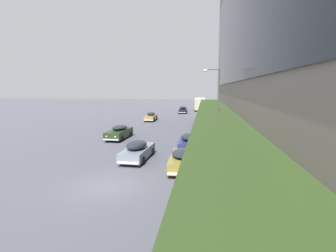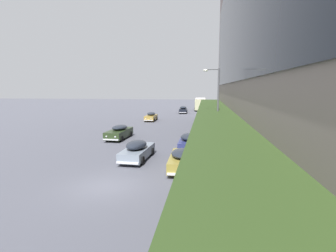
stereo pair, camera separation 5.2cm
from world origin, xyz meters
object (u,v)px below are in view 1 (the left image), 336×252
object	(u,v)px
sedan_oncoming_front	(183,110)
street_lamp	(216,102)
transit_bus_kerbside_front	(200,103)
sedan_second_mid	(190,142)
sedan_second_near	(119,132)
sedan_far_back	(151,117)
pedestrian_at_kerb	(230,164)
sedan_oncoming_rear	(184,159)
sedan_trailing_mid	(137,150)

from	to	relation	value
sedan_oncoming_front	street_lamp	size ratio (longest dim) A/B	0.69
transit_bus_kerbside_front	sedan_second_mid	world-z (taller)	transit_bus_kerbside_front
sedan_second_near	transit_bus_kerbside_front	bearing A→B (deg)	78.34
sedan_second_mid	street_lamp	xyz separation A→B (m)	(2.36, 0.73, 3.59)
sedan_oncoming_front	sedan_second_near	world-z (taller)	sedan_oncoming_front
sedan_second_near	sedan_far_back	distance (m)	16.51
sedan_second_mid	pedestrian_at_kerb	world-z (taller)	pedestrian_at_kerb
sedan_far_back	street_lamp	size ratio (longest dim) A/B	0.62
transit_bus_kerbside_front	sedan_oncoming_rear	bearing A→B (deg)	-90.27
sedan_far_back	pedestrian_at_kerb	world-z (taller)	pedestrian_at_kerb
transit_bus_kerbside_front	pedestrian_at_kerb	world-z (taller)	transit_bus_kerbside_front
transit_bus_kerbside_front	sedan_far_back	distance (m)	24.95
sedan_trailing_mid	sedan_second_near	distance (m)	9.23
transit_bus_kerbside_front	street_lamp	world-z (taller)	street_lamp
sedan_second_mid	sedan_second_near	distance (m)	9.16
sedan_trailing_mid	sedan_far_back	world-z (taller)	sedan_trailing_mid
sedan_trailing_mid	sedan_far_back	bearing A→B (deg)	99.20
sedan_far_back	sedan_oncoming_rear	bearing A→B (deg)	-73.70
sedan_second_mid	sedan_trailing_mid	bearing A→B (deg)	-134.43
sedan_trailing_mid	pedestrian_at_kerb	world-z (taller)	pedestrian_at_kerb
sedan_far_back	sedan_second_mid	bearing A→B (deg)	-69.17
transit_bus_kerbside_front	sedan_second_mid	distance (m)	44.35
transit_bus_kerbside_front	sedan_oncoming_front	size ratio (longest dim) A/B	1.86
transit_bus_kerbside_front	sedan_trailing_mid	bearing A→B (deg)	-94.80
sedan_second_mid	sedan_second_near	size ratio (longest dim) A/B	0.86
pedestrian_at_kerb	street_lamp	xyz separation A→B (m)	(-0.47, 9.00, 3.17)
sedan_trailing_mid	sedan_oncoming_rear	xyz separation A→B (m)	(3.82, -2.03, -0.03)
sedan_second_mid	sedan_second_near	world-z (taller)	sedan_second_mid
sedan_trailing_mid	sedan_second_near	world-z (taller)	sedan_trailing_mid
transit_bus_kerbside_front	pedestrian_at_kerb	xyz separation A→B (m)	(2.67, -52.61, -0.62)
sedan_far_back	sedan_oncoming_front	bearing A→B (deg)	73.84
pedestrian_at_kerb	street_lamp	distance (m)	9.55
sedan_second_mid	sedan_oncoming_front	world-z (taller)	sedan_oncoming_front
sedan_second_mid	sedan_oncoming_front	bearing A→B (deg)	95.66
sedan_second_near	street_lamp	size ratio (longest dim) A/B	0.70
sedan_oncoming_front	transit_bus_kerbside_front	bearing A→B (deg)	66.58
sedan_far_back	pedestrian_at_kerb	bearing A→B (deg)	-69.71
sedan_oncoming_rear	sedan_far_back	bearing A→B (deg)	106.30
transit_bus_kerbside_front	sedan_trailing_mid	size ratio (longest dim) A/B	1.88
transit_bus_kerbside_front	sedan_oncoming_front	world-z (taller)	transit_bus_kerbside_front
sedan_far_back	transit_bus_kerbside_front	bearing A→B (deg)	71.13
sedan_trailing_mid	sedan_oncoming_front	world-z (taller)	sedan_oncoming_front
street_lamp	sedan_oncoming_front	bearing A→B (deg)	99.58
sedan_trailing_mid	pedestrian_at_kerb	xyz separation A→B (m)	(6.72, -4.30, 0.42)
sedan_oncoming_front	pedestrian_at_kerb	bearing A→B (deg)	-81.76
transit_bus_kerbside_front	sedan_second_mid	xyz separation A→B (m)	(-0.16, -44.34, -1.04)
pedestrian_at_kerb	sedan_far_back	bearing A→B (deg)	110.29
sedan_oncoming_front	sedan_oncoming_rear	size ratio (longest dim) A/B	1.06
transit_bus_kerbside_front	pedestrian_at_kerb	distance (m)	52.68
sedan_trailing_mid	street_lamp	distance (m)	8.61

